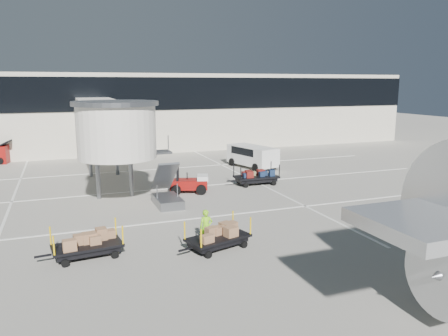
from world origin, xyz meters
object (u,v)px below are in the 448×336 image
Objects in this scene: baggage_tug at (190,184)px; suitcase_cart at (255,177)px; minivan at (251,155)px; ground_worker at (206,227)px; box_cart_near at (217,238)px; box_cart_far at (87,245)px.

baggage_tug reaches higher than suitcase_cart.
minivan is (7.33, 6.60, 0.49)m from baggage_tug.
box_cart_near is at bearing -56.35° from ground_worker.
minivan is at bearing 74.63° from ground_worker.
box_cart_near is 18.88m from minivan.
baggage_tug is 4.96m from suitcase_cart.
baggage_tug is at bearing 93.08° from ground_worker.
baggage_tug reaches higher than box_cart_far.
box_cart_far is (-6.95, -8.98, -0.06)m from baggage_tug.
baggage_tug is 0.53× the size of minivan.
baggage_tug is 9.88m from minivan.
suitcase_cart is 0.73× the size of minivan.
suitcase_cart reaches higher than box_cart_far.
ground_worker is (5.00, -0.28, 0.26)m from box_cart_far.
box_cart_far is at bearing -147.61° from minivan.
suitcase_cart is at bearing 69.87° from ground_worker.
ground_worker reaches higher than suitcase_cart.
box_cart_near is (-6.63, -10.50, -0.02)m from suitcase_cart.
ground_worker is at bearing -123.62° from suitcase_cart.
minivan is (9.03, 16.57, 0.57)m from box_cart_near.
ground_worker is (-6.87, -9.79, 0.26)m from suitcase_cart.
ground_worker is (-0.24, 0.71, 0.27)m from box_cart_near.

